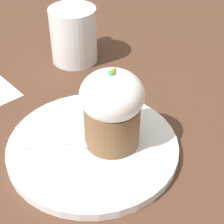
# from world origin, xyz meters

# --- Properties ---
(ground_plane) EXTENTS (4.00, 4.00, 0.00)m
(ground_plane) POSITION_xyz_m (0.00, 0.00, 0.00)
(ground_plane) COLOR #513323
(dessert_plate) EXTENTS (0.24, 0.24, 0.01)m
(dessert_plate) POSITION_xyz_m (0.00, 0.00, 0.01)
(dessert_plate) COLOR white
(dessert_plate) RESTS_ON ground_plane
(carrot_cake) EXTENTS (0.09, 0.09, 0.12)m
(carrot_cake) POSITION_xyz_m (0.01, -0.02, 0.07)
(carrot_cake) COLOR brown
(carrot_cake) RESTS_ON dessert_plate
(spoon) EXTENTS (0.07, 0.11, 0.01)m
(spoon) POSITION_xyz_m (-0.00, 0.02, 0.02)
(spoon) COLOR silver
(spoon) RESTS_ON dessert_plate
(coffee_cup) EXTENTS (0.12, 0.09, 0.11)m
(coffee_cup) POSITION_xyz_m (0.23, 0.12, 0.05)
(coffee_cup) COLOR white
(coffee_cup) RESTS_ON ground_plane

